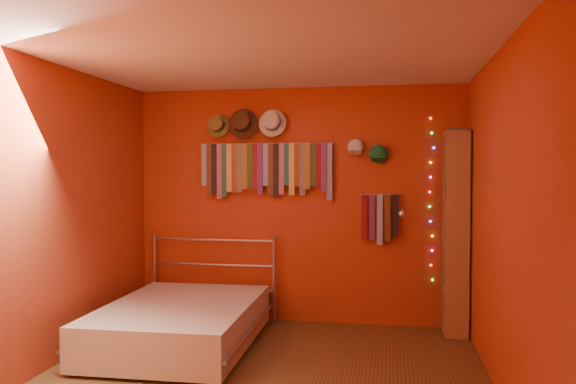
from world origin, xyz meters
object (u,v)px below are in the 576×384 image
Objects in this scene: tie_rack at (265,167)px; bookshelf at (461,232)px; reading_lamp at (402,214)px; bed at (181,323)px.

bookshelf is at bearing -4.43° from tie_rack.
reading_lamp is 0.16× the size of bookshelf.
bed is at bearing -157.81° from reading_lamp.
tie_rack is at bearing 59.04° from bed.
bookshelf is at bearing 16.98° from bed.
tie_rack reaches higher than reading_lamp.
reading_lamp is 0.17× the size of bed.
tie_rack is 1.85m from bed.
tie_rack is 0.72× the size of bookshelf.
tie_rack is at bearing 172.84° from reading_lamp.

